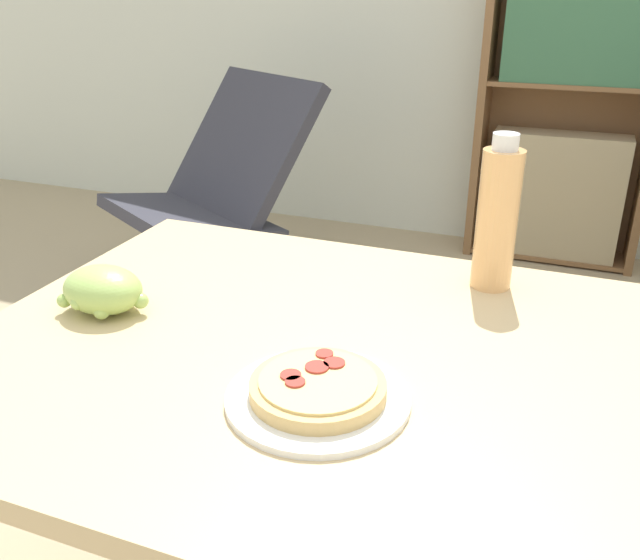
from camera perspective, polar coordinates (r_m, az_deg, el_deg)
name	(u,v)px	position (r m, az deg, el deg)	size (l,w,h in m)	color
dining_table	(348,408)	(1.07, 2.37, -10.69)	(1.18, 0.86, 0.73)	#D1B27F
pizza_on_plate	(318,392)	(0.90, -0.18, -9.37)	(0.25, 0.25, 0.04)	white
grape_bunch	(103,290)	(1.18, -17.79, -0.80)	(0.15, 0.11, 0.08)	#A8CC66
drink_bottle	(497,217)	(1.22, 14.70, 5.12)	(0.07, 0.07, 0.28)	#EFB270
lounge_chair_near	(212,227)	(2.88, -9.08, 4.41)	(0.92, 0.99, 0.88)	black
bookshelf	(568,101)	(3.29, 20.19, 14.00)	(0.77, 0.24, 1.63)	brown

